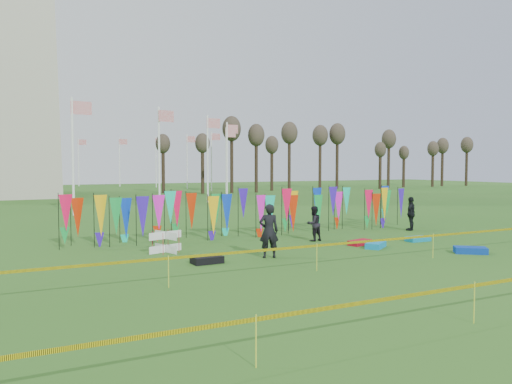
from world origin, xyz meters
name	(u,v)px	position (x,y,z in m)	size (l,w,h in m)	color
ground	(339,258)	(0.00, 0.00, 0.00)	(160.00, 160.00, 0.00)	#255718
banner_row	(262,210)	(0.28, 6.67, 1.24)	(18.64, 0.64, 2.12)	black
caution_tape_near	(362,243)	(-0.22, -1.58, 0.78)	(26.00, 0.02, 0.90)	#FFE505
tree_line	(338,146)	(32.00, 44.00, 6.17)	(53.92, 1.92, 7.84)	#392B1C
box_kite	(166,242)	(-5.36, 3.91, 0.42)	(0.75, 0.75, 0.84)	red
person_left	(269,231)	(-2.29, 1.16, 0.99)	(0.72, 0.53, 1.98)	black
person_mid	(314,224)	(1.43, 3.84, 0.78)	(0.76, 0.47, 1.57)	black
person_right	(411,214)	(7.99, 4.65, 0.88)	(1.03, 0.59, 1.76)	black
kite_bag_turquoise	(376,245)	(2.69, 1.14, 0.12)	(1.15, 0.58, 0.23)	#0E8DD2
kite_bag_blue	(470,250)	(5.09, -1.52, 0.12)	(1.17, 0.61, 0.25)	#0A3CB1
kite_bag_red	(360,242)	(2.59, 2.04, 0.10)	(1.13, 0.52, 0.21)	#B80C20
kite_bag_black	(207,260)	(-4.70, 1.20, 0.12)	(1.05, 0.61, 0.24)	black
kite_bag_teal	(418,239)	(5.56, 1.70, 0.11)	(1.10, 0.53, 0.21)	#0D87B6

